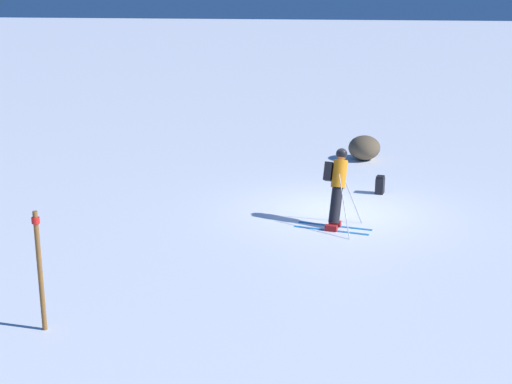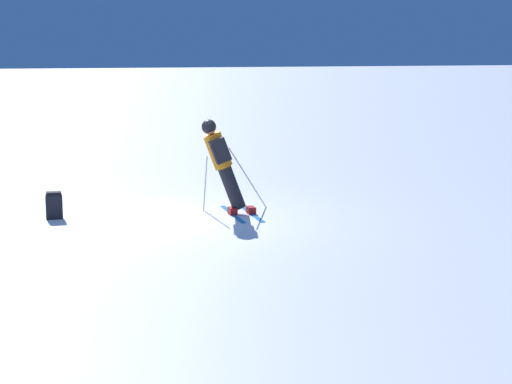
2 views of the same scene
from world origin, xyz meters
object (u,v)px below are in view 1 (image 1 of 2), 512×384
Objects in this scene: spare_backpack at (380,185)px; exposed_boulder_1 at (364,148)px; skier at (337,183)px; trail_marker at (40,266)px.

exposed_boulder_1 is (4.19, 0.74, 0.16)m from spare_backpack.
trail_marker is (-6.67, 4.06, 0.09)m from skier.
skier is 7.20m from exposed_boulder_1.
trail_marker reaches higher than spare_backpack.
spare_backpack is at bearing -170.04° from exposed_boulder_1.
trail_marker is at bearing 163.07° from exposed_boulder_1.
spare_backpack is 0.40× the size of exposed_boulder_1.
skier reaches higher than spare_backpack.
skier is at bearing 178.79° from exposed_boulder_1.
exposed_boulder_1 is 14.48m from trail_marker.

